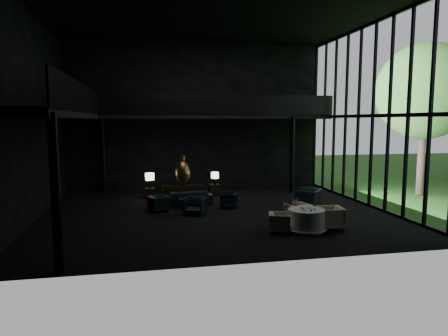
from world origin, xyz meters
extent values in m
cube|color=black|center=(0.00, 0.00, 0.00)|extent=(14.00, 12.00, 0.02)
cube|color=black|center=(0.00, 0.00, 8.00)|extent=(14.00, 12.00, 0.02)
cube|color=black|center=(0.00, 6.00, 4.00)|extent=(14.00, 0.04, 8.00)
cube|color=black|center=(0.00, -6.00, 4.00)|extent=(14.00, 0.04, 8.00)
cube|color=black|center=(-7.00, 0.00, 4.00)|extent=(0.04, 12.00, 8.00)
cube|color=black|center=(-6.00, 0.00, 4.00)|extent=(2.00, 12.00, 0.25)
cube|color=black|center=(1.00, 5.00, 4.00)|extent=(12.00, 2.00, 0.25)
cube|color=black|center=(-5.00, 0.00, 4.60)|extent=(0.06, 12.00, 1.00)
cube|color=black|center=(1.00, 4.00, 4.60)|extent=(12.00, 0.06, 1.00)
cylinder|color=black|center=(-5.00, -5.70, 2.00)|extent=(0.24, 0.24, 4.00)
cylinder|color=black|center=(-5.00, 5.70, 2.00)|extent=(0.24, 0.24, 4.00)
cylinder|color=black|center=(4.80, 4.00, 2.00)|extent=(0.24, 0.24, 4.00)
cylinder|color=#382D23|center=(11.00, 2.00, 2.45)|extent=(0.36, 0.36, 4.90)
sphere|color=#2B5E21|center=(11.00, 2.00, 5.25)|extent=(4.80, 4.80, 4.80)
cube|color=black|center=(-1.04, 3.50, 0.32)|extent=(1.99, 0.45, 0.63)
ellipsoid|color=#A38732|center=(-1.04, 3.60, 1.24)|extent=(0.78, 0.78, 1.21)
cylinder|color=#A38732|center=(-1.04, 3.60, 1.97)|extent=(0.27, 0.27, 0.25)
cube|color=black|center=(-2.64, 3.69, 0.25)|extent=(0.46, 0.46, 0.51)
cylinder|color=black|center=(-2.64, 3.74, 0.70)|extent=(0.13, 0.13, 0.38)
cylinder|color=white|center=(-2.64, 3.74, 1.06)|extent=(0.44, 0.44, 0.35)
cube|color=black|center=(0.56, 3.67, 0.29)|extent=(0.54, 0.54, 0.59)
cylinder|color=black|center=(0.56, 3.48, 0.76)|extent=(0.12, 0.12, 0.34)
cylinder|color=white|center=(0.56, 3.48, 1.08)|extent=(0.38, 0.38, 0.31)
imported|color=black|center=(-1.00, 1.88, 0.44)|extent=(2.35, 1.01, 0.89)
imported|color=black|center=(-2.32, 0.72, 0.33)|extent=(0.81, 0.83, 0.67)
imported|color=black|center=(0.72, 0.85, 0.34)|extent=(0.80, 0.83, 0.68)
imported|color=black|center=(-0.89, -0.13, 0.39)|extent=(0.99, 0.97, 0.79)
imported|color=black|center=(4.34, 0.64, 0.50)|extent=(1.30, 1.35, 1.00)
cube|color=black|center=(-0.94, 1.21, 0.21)|extent=(1.07, 1.07, 0.42)
cylinder|color=white|center=(2.59, -3.25, 0.38)|extent=(1.27, 1.27, 0.75)
cone|color=white|center=(2.59, -3.25, 0.05)|extent=(1.43, 1.43, 0.10)
imported|color=beige|center=(2.71, -2.20, 0.42)|extent=(0.99, 0.96, 0.84)
imported|color=beige|center=(3.52, -3.20, 0.48)|extent=(0.97, 1.02, 0.97)
imported|color=silver|center=(1.63, -3.25, 0.35)|extent=(0.80, 0.83, 0.69)
cylinder|color=pink|center=(2.57, -2.29, 0.64)|extent=(0.26, 0.26, 0.37)
sphere|color=#D8A884|center=(2.57, -2.29, 0.92)|extent=(0.19, 0.19, 0.19)
ellipsoid|color=black|center=(2.57, -2.29, 0.95)|extent=(0.20, 0.20, 0.13)
cylinder|color=white|center=(2.45, -3.39, 0.76)|extent=(0.30, 0.30, 0.02)
cylinder|color=white|center=(2.78, -3.07, 0.76)|extent=(0.26, 0.26, 0.02)
cylinder|color=white|center=(2.84, -3.40, 0.76)|extent=(0.20, 0.20, 0.01)
cylinder|color=white|center=(2.84, -3.33, 0.79)|extent=(0.10, 0.10, 0.06)
ellipsoid|color=white|center=(2.49, -3.14, 0.79)|extent=(0.16, 0.16, 0.08)
cylinder|color=#99999E|center=(2.62, -3.57, 0.79)|extent=(0.08, 0.08, 0.07)
camera|label=1|loc=(-2.82, -15.93, 3.80)|focal=32.00mm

